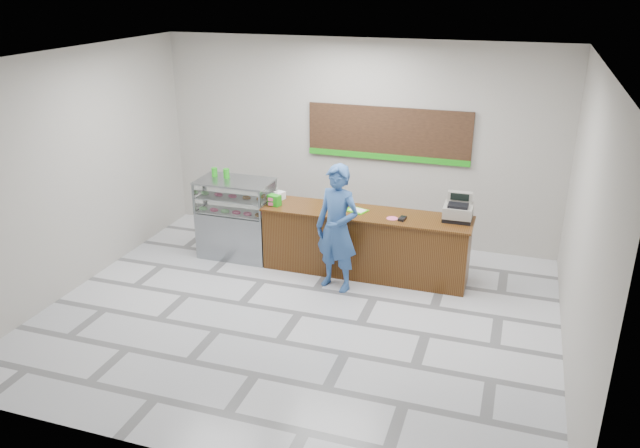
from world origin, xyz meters
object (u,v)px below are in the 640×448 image
(serving_tray, at_px, (356,210))
(customer, at_px, (337,228))
(display_case, at_px, (236,218))
(cash_register, at_px, (458,210))
(sales_counter, at_px, (365,243))

(serving_tray, relative_size, customer, 0.20)
(display_case, height_order, cash_register, cash_register)
(cash_register, bearing_deg, serving_tray, -176.09)
(cash_register, relative_size, serving_tray, 1.16)
(sales_counter, bearing_deg, cash_register, 6.21)
(display_case, height_order, customer, customer)
(display_case, bearing_deg, cash_register, 2.39)
(cash_register, bearing_deg, customer, -156.15)
(serving_tray, bearing_deg, cash_register, 23.94)
(cash_register, bearing_deg, display_case, -178.22)
(cash_register, distance_m, serving_tray, 1.55)
(sales_counter, distance_m, cash_register, 1.53)
(display_case, xyz_separation_m, serving_tray, (2.06, 0.03, 0.36))
(display_case, relative_size, customer, 0.69)
(serving_tray, bearing_deg, display_case, -159.79)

